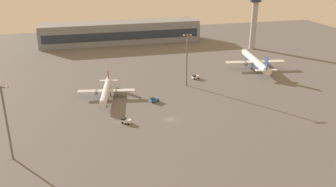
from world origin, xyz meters
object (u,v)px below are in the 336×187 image
(airplane_near_gate, at_px, (106,91))
(baggage_tractor, at_px, (154,100))
(apron_light_central, at_px, (187,57))
(apron_light_west, at_px, (6,119))
(control_tower, at_px, (254,16))
(cargo_loader, at_px, (196,77))
(maintenance_van, at_px, (126,121))
(airplane_mid_apron, at_px, (255,61))

(airplane_near_gate, distance_m, baggage_tractor, 24.76)
(apron_light_central, bearing_deg, apron_light_west, -144.75)
(control_tower, bearing_deg, cargo_loader, -138.29)
(airplane_near_gate, xyz_separation_m, maintenance_van, (5.11, -31.74, -2.32))
(airplane_near_gate, height_order, apron_light_west, apron_light_west)
(airplane_near_gate, distance_m, apron_light_west, 63.50)
(maintenance_van, height_order, apron_light_central, apron_light_central)
(airplane_mid_apron, xyz_separation_m, baggage_tractor, (-72.31, -38.01, -3.39))
(airplane_mid_apron, distance_m, apron_light_central, 55.26)
(maintenance_van, bearing_deg, baggage_tractor, -5.32)
(baggage_tractor, bearing_deg, airplane_mid_apron, -76.91)
(baggage_tractor, height_order, apron_light_central, apron_light_central)
(control_tower, xyz_separation_m, apron_light_central, (-71.96, -66.16, -8.62))
(control_tower, relative_size, airplane_near_gate, 1.19)
(cargo_loader, bearing_deg, maintenance_van, 127.27)
(apron_light_west, xyz_separation_m, apron_light_central, (80.60, 56.96, 0.53))
(airplane_near_gate, relative_size, maintenance_van, 7.95)
(control_tower, relative_size, baggage_tractor, 9.49)
(apron_light_west, bearing_deg, maintenance_van, 23.61)
(apron_light_west, bearing_deg, apron_light_central, 35.25)
(airplane_mid_apron, height_order, baggage_tractor, airplane_mid_apron)
(cargo_loader, bearing_deg, control_tower, -56.75)
(airplane_mid_apron, xyz_separation_m, cargo_loader, (-42.06, -10.00, -3.39))
(control_tower, distance_m, airplane_mid_apron, 55.13)
(control_tower, relative_size, cargo_loader, 9.75)
(airplane_mid_apron, distance_m, baggage_tractor, 81.77)
(control_tower, height_order, apron_light_central, control_tower)
(baggage_tractor, bearing_deg, apron_light_central, -64.38)
(control_tower, relative_size, apron_light_west, 1.58)
(airplane_near_gate, relative_size, airplane_mid_apron, 0.76)
(airplane_near_gate, distance_m, maintenance_van, 32.24)
(airplane_near_gate, distance_m, cargo_loader, 54.47)
(airplane_near_gate, xyz_separation_m, cargo_loader, (51.93, 16.27, -2.32))
(cargo_loader, relative_size, apron_light_west, 0.16)
(baggage_tractor, distance_m, apron_light_central, 32.22)
(apron_light_central, bearing_deg, airplane_mid_apron, 21.13)
(control_tower, distance_m, maintenance_van, 153.92)
(control_tower, bearing_deg, maintenance_van, -136.52)
(maintenance_van, bearing_deg, airplane_near_gate, 43.45)
(baggage_tractor, height_order, cargo_loader, same)
(airplane_mid_apron, xyz_separation_m, apron_light_west, (-131.04, -76.45, 10.82))
(cargo_loader, bearing_deg, apron_light_west, 118.29)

